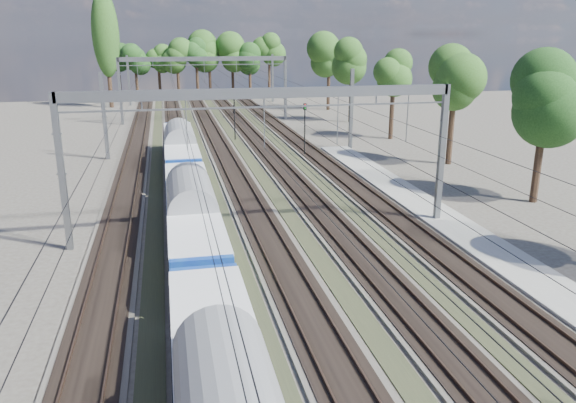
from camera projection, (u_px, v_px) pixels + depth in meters
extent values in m
cube|color=#47423A|center=(129.00, 182.00, 47.08)|extent=(3.00, 130.00, 0.15)
cube|color=black|center=(129.00, 181.00, 47.05)|extent=(2.50, 130.00, 0.06)
cube|color=#473326|center=(120.00, 180.00, 46.87)|extent=(0.08, 130.00, 0.14)
cube|color=#473326|center=(137.00, 179.00, 47.17)|extent=(0.08, 130.00, 0.14)
cube|color=#47423A|center=(183.00, 179.00, 47.99)|extent=(3.00, 130.00, 0.15)
cube|color=black|center=(183.00, 178.00, 47.97)|extent=(2.50, 130.00, 0.06)
cube|color=#473326|center=(174.00, 177.00, 47.79)|extent=(0.08, 130.00, 0.14)
cube|color=#473326|center=(192.00, 176.00, 48.09)|extent=(0.08, 130.00, 0.14)
cube|color=#47423A|center=(235.00, 176.00, 48.91)|extent=(3.00, 130.00, 0.15)
cube|color=black|center=(235.00, 175.00, 48.89)|extent=(2.50, 130.00, 0.06)
cube|color=#473326|center=(227.00, 174.00, 48.71)|extent=(0.08, 130.00, 0.14)
cube|color=#473326|center=(244.00, 174.00, 49.00)|extent=(0.08, 130.00, 0.14)
cube|color=#47423A|center=(286.00, 174.00, 49.83)|extent=(3.00, 130.00, 0.15)
cube|color=black|center=(286.00, 173.00, 49.80)|extent=(2.50, 130.00, 0.06)
cube|color=#473326|center=(278.00, 172.00, 49.63)|extent=(0.08, 130.00, 0.14)
cube|color=#473326|center=(294.00, 171.00, 49.92)|extent=(0.08, 130.00, 0.14)
cube|color=#47423A|center=(334.00, 171.00, 50.75)|extent=(3.00, 130.00, 0.15)
cube|color=black|center=(334.00, 170.00, 50.72)|extent=(2.50, 130.00, 0.06)
cube|color=#473326|center=(327.00, 169.00, 50.55)|extent=(0.08, 130.00, 0.14)
cube|color=#473326|center=(342.00, 169.00, 50.84)|extent=(0.08, 130.00, 0.14)
cube|color=#312E1F|center=(156.00, 181.00, 47.55)|extent=(1.10, 130.00, 0.05)
cube|color=#312E1F|center=(210.00, 178.00, 48.47)|extent=(1.10, 130.00, 0.05)
cube|color=#312E1F|center=(261.00, 175.00, 49.39)|extent=(1.10, 130.00, 0.05)
cube|color=#312E1F|center=(310.00, 173.00, 50.30)|extent=(1.10, 130.00, 0.05)
cube|color=gray|center=(538.00, 281.00, 27.94)|extent=(3.00, 70.00, 0.30)
cube|color=slate|center=(62.00, 174.00, 31.26)|extent=(0.35, 0.35, 9.00)
cube|color=slate|center=(441.00, 156.00, 35.95)|extent=(0.35, 0.35, 9.00)
cube|color=slate|center=(264.00, 93.00, 32.40)|extent=(23.00, 0.35, 0.60)
cube|color=slate|center=(120.00, 91.00, 76.19)|extent=(0.35, 0.35, 9.00)
cube|color=slate|center=(285.00, 88.00, 80.88)|extent=(0.35, 0.35, 9.00)
cube|color=slate|center=(204.00, 59.00, 77.33)|extent=(23.00, 0.35, 0.60)
cube|color=slate|center=(104.00, 117.00, 54.73)|extent=(0.35, 0.35, 8.50)
cube|color=slate|center=(129.00, 81.00, 96.86)|extent=(0.35, 0.35, 8.50)
cube|color=slate|center=(351.00, 109.00, 59.89)|extent=(0.35, 0.35, 8.50)
cube|color=slate|center=(273.00, 78.00, 102.02)|extent=(0.35, 0.35, 8.50)
cylinder|color=black|center=(123.00, 117.00, 45.52)|extent=(0.03, 130.00, 0.03)
cylinder|color=black|center=(122.00, 104.00, 45.21)|extent=(0.03, 130.00, 0.03)
cylinder|color=black|center=(180.00, 116.00, 46.44)|extent=(0.03, 130.00, 0.03)
cylinder|color=black|center=(179.00, 102.00, 46.13)|extent=(0.03, 130.00, 0.03)
cylinder|color=black|center=(234.00, 114.00, 47.36)|extent=(0.03, 130.00, 0.03)
cylinder|color=black|center=(233.00, 101.00, 47.04)|extent=(0.03, 130.00, 0.03)
cylinder|color=black|center=(286.00, 112.00, 48.28)|extent=(0.03, 130.00, 0.03)
cylinder|color=black|center=(286.00, 100.00, 47.96)|extent=(0.03, 130.00, 0.03)
cylinder|color=black|center=(336.00, 111.00, 49.20)|extent=(0.03, 130.00, 0.03)
cylinder|color=black|center=(336.00, 98.00, 48.88)|extent=(0.03, 130.00, 0.03)
cylinder|color=black|center=(120.00, 81.00, 109.64)|extent=(0.56, 0.56, 6.31)
sphere|color=#183914|center=(117.00, 54.00, 108.20)|extent=(4.01, 4.01, 4.01)
cylinder|color=black|center=(134.00, 78.00, 108.61)|extent=(0.56, 0.56, 7.50)
sphere|color=#183914|center=(132.00, 46.00, 106.89)|extent=(5.28, 5.28, 5.28)
cylinder|color=black|center=(158.00, 80.00, 108.65)|extent=(0.56, 0.56, 7.00)
sphere|color=#183914|center=(156.00, 50.00, 107.05)|extent=(5.37, 5.37, 5.37)
cylinder|color=black|center=(174.00, 82.00, 108.19)|extent=(0.56, 0.56, 6.14)
sphere|color=#183914|center=(173.00, 56.00, 106.78)|extent=(4.49, 4.49, 4.49)
cylinder|color=black|center=(192.00, 81.00, 109.92)|extent=(0.56, 0.56, 6.34)
sphere|color=#183914|center=(191.00, 54.00, 108.46)|extent=(5.39, 5.39, 5.39)
cylinder|color=black|center=(214.00, 80.00, 111.37)|extent=(0.56, 0.56, 6.38)
sphere|color=#183914|center=(213.00, 54.00, 109.91)|extent=(5.47, 5.47, 5.47)
cylinder|color=black|center=(235.00, 80.00, 111.15)|extent=(0.56, 0.56, 6.43)
sphere|color=#183914|center=(234.00, 53.00, 109.68)|extent=(4.53, 4.53, 4.53)
cylinder|color=black|center=(250.00, 80.00, 113.74)|extent=(0.56, 0.56, 5.87)
sphere|color=#183914|center=(250.00, 57.00, 112.39)|extent=(4.13, 4.13, 4.13)
cylinder|color=black|center=(266.00, 80.00, 115.40)|extent=(0.56, 0.56, 5.91)
sphere|color=#183914|center=(266.00, 56.00, 114.04)|extent=(4.18, 4.18, 4.18)
cylinder|color=black|center=(531.00, 159.00, 40.74)|extent=(0.56, 0.56, 6.46)
sphere|color=#183914|center=(540.00, 87.00, 39.26)|extent=(3.33, 3.33, 3.33)
cylinder|color=black|center=(448.00, 130.00, 52.72)|extent=(0.56, 0.56, 6.63)
sphere|color=#183914|center=(453.00, 72.00, 51.20)|extent=(3.64, 3.64, 3.64)
cylinder|color=black|center=(395.00, 112.00, 67.18)|extent=(0.56, 0.56, 6.03)
sphere|color=#183914|center=(397.00, 71.00, 65.79)|extent=(3.98, 3.98, 3.98)
cylinder|color=black|center=(359.00, 99.00, 79.23)|extent=(0.56, 0.56, 6.26)
sphere|color=#183914|center=(360.00, 63.00, 77.80)|extent=(4.81, 4.81, 4.81)
cylinder|color=black|center=(319.00, 89.00, 93.29)|extent=(0.56, 0.56, 6.50)
sphere|color=#183914|center=(320.00, 56.00, 91.80)|extent=(3.46, 3.46, 3.46)
cylinder|color=black|center=(108.00, 59.00, 93.30)|extent=(0.70, 0.70, 16.00)
ellipsoid|color=#2C4D19|center=(105.00, 34.00, 92.15)|extent=(4.40, 4.40, 14.08)
cube|color=black|center=(212.00, 354.00, 20.90)|extent=(1.93, 2.89, 0.77)
cube|color=black|center=(200.00, 283.00, 26.87)|extent=(1.93, 2.89, 0.77)
cube|color=black|center=(188.00, 203.00, 39.51)|extent=(1.93, 2.89, 0.77)
cube|color=#102996|center=(191.00, 212.00, 32.78)|extent=(2.70, 19.28, 1.83)
cube|color=silver|center=(191.00, 204.00, 32.64)|extent=(2.78, 18.51, 0.92)
cube|color=black|center=(215.00, 203.00, 32.93)|extent=(0.04, 16.39, 0.67)
cube|color=yellow|center=(196.00, 246.00, 28.95)|extent=(2.80, 5.40, 0.67)
cylinder|color=gray|center=(191.00, 197.00, 32.52)|extent=(2.74, 19.28, 2.74)
cube|color=black|center=(184.00, 181.00, 45.49)|extent=(1.93, 2.89, 0.77)
cube|color=black|center=(179.00, 149.00, 58.12)|extent=(1.93, 2.89, 0.77)
cube|color=#102996|center=(180.00, 148.00, 51.39)|extent=(2.70, 19.28, 1.83)
cube|color=silver|center=(180.00, 143.00, 51.25)|extent=(2.78, 18.51, 0.92)
cube|color=black|center=(195.00, 142.00, 51.54)|extent=(0.04, 16.39, 0.67)
cube|color=yellow|center=(182.00, 163.00, 47.56)|extent=(2.80, 5.40, 0.67)
cylinder|color=gray|center=(180.00, 138.00, 51.13)|extent=(2.74, 19.28, 2.74)
imported|color=black|center=(234.00, 110.00, 85.55)|extent=(0.55, 0.68, 1.62)
cylinder|color=black|center=(235.00, 120.00, 65.41)|extent=(0.13, 0.13, 4.81)
cube|color=black|center=(234.00, 96.00, 64.62)|extent=(0.38, 0.30, 0.67)
sphere|color=red|center=(234.00, 94.00, 64.45)|extent=(0.15, 0.15, 0.15)
sphere|color=#0C9919|center=(234.00, 97.00, 64.55)|extent=(0.15, 0.15, 0.15)
cylinder|color=black|center=(305.00, 133.00, 56.77)|extent=(0.13, 0.13, 4.68)
cube|color=black|center=(305.00, 107.00, 56.01)|extent=(0.36, 0.26, 0.66)
sphere|color=red|center=(305.00, 105.00, 55.84)|extent=(0.15, 0.15, 0.15)
sphere|color=#0C9919|center=(305.00, 108.00, 55.93)|extent=(0.15, 0.15, 0.15)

